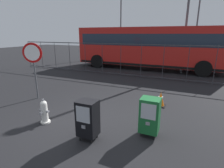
{
  "coord_description": "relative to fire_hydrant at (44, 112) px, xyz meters",
  "views": [
    {
      "loc": [
        2.65,
        -4.12,
        2.55
      ],
      "look_at": [
        0.3,
        1.2,
        0.9
      ],
      "focal_mm": 28.46,
      "sensor_mm": 36.0,
      "label": 1
    }
  ],
  "objects": [
    {
      "name": "ground_plane",
      "position": [
        1.1,
        0.55,
        -0.35
      ],
      "size": [
        60.0,
        60.0,
        0.0
      ],
      "primitive_type": "plane",
      "color": "black"
    },
    {
      "name": "fire_hydrant",
      "position": [
        0.0,
        0.0,
        0.0
      ],
      "size": [
        0.33,
        0.32,
        0.75
      ],
      "color": "silver",
      "rests_on": "ground_plane"
    },
    {
      "name": "newspaper_box_primary",
      "position": [
        2.97,
        0.56,
        0.22
      ],
      "size": [
        0.48,
        0.42,
        1.02
      ],
      "color": "black",
      "rests_on": "ground_plane"
    },
    {
      "name": "newspaper_box_secondary",
      "position": [
        1.61,
        -0.21,
        0.22
      ],
      "size": [
        0.48,
        0.42,
        1.02
      ],
      "color": "black",
      "rests_on": "ground_plane"
    },
    {
      "name": "stop_sign",
      "position": [
        -1.81,
        1.47,
        1.25
      ],
      "size": [
        0.71,
        0.31,
        2.23
      ],
      "color": "#4C4F54",
      "rests_on": "ground_plane"
    },
    {
      "name": "traffic_cone",
      "position": [
        2.92,
        2.68,
        -0.09
      ],
      "size": [
        0.36,
        0.36,
        0.53
      ],
      "color": "black",
      "rests_on": "ground_plane"
    },
    {
      "name": "fence_barrier",
      "position": [
        1.1,
        6.69,
        0.67
      ],
      "size": [
        18.03,
        0.04,
        2.0
      ],
      "color": "#2D2D33",
      "rests_on": "ground_plane"
    },
    {
      "name": "bus_near",
      "position": [
        0.88,
        9.69,
        1.36
      ],
      "size": [
        10.52,
        2.86,
        3.0
      ],
      "rotation": [
        0.0,
        0.0,
        -0.01
      ],
      "color": "red",
      "rests_on": "ground_plane"
    },
    {
      "name": "street_light_near_right",
      "position": [
        -3.87,
        16.17,
        3.69
      ],
      "size": [
        0.32,
        0.32,
        6.96
      ],
      "color": "#4C4F54",
      "rests_on": "ground_plane"
    },
    {
      "name": "street_light_far_left",
      "position": [
        3.99,
        16.17,
        3.74
      ],
      "size": [
        0.32,
        0.32,
        7.06
      ],
      "color": "#4C4F54",
      "rests_on": "ground_plane"
    }
  ]
}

